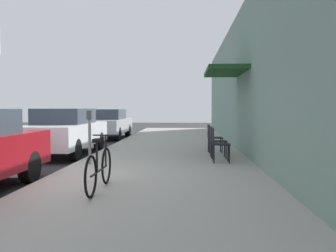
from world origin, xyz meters
name	(u,v)px	position (x,y,z in m)	size (l,w,h in m)	color
ground_plane	(45,183)	(0.00, 0.00, 0.00)	(60.00, 60.00, 0.00)	#2D2D30
sidewalk_slab	(164,165)	(2.25, 2.00, 0.06)	(4.50, 32.00, 0.12)	#9E9B93
building_facade	(261,75)	(4.64, 2.02, 2.32)	(1.40, 32.00, 4.64)	gray
parked_car_1	(64,131)	(-1.10, 4.27, 0.76)	(1.80, 4.40, 1.48)	silver
parked_car_2	(107,123)	(-1.10, 10.49, 0.74)	(1.80, 4.40, 1.44)	#B7B7BC
parking_meter	(90,133)	(0.45, 1.67, 0.89)	(0.12, 0.10, 1.32)	slate
bicycle_0	(99,169)	(1.37, -1.10, 0.48)	(0.46, 1.71, 0.90)	black
cafe_chair_0	(218,143)	(3.62, 2.13, 0.62)	(0.45, 0.45, 0.87)	black
cafe_chair_1	(216,140)	(3.62, 2.94, 0.62)	(0.45, 0.45, 0.87)	black
cafe_chair_2	(213,136)	(3.62, 4.12, 0.62)	(0.46, 0.46, 0.87)	black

